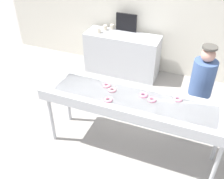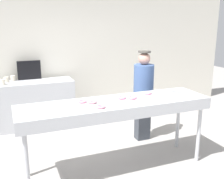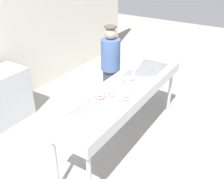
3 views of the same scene
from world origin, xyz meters
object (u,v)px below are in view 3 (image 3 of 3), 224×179
at_px(strawberry_donut_5, 126,98).
at_px(strawberry_donut_3, 100,97).
at_px(strawberry_donut_0, 131,78).
at_px(strawberry_donut_2, 124,81).
at_px(fryer_conveyor, 124,92).
at_px(strawberry_donut_4, 133,69).
at_px(worker_baker, 111,64).
at_px(strawberry_donut_1, 110,94).

bearing_deg(strawberry_donut_5, strawberry_donut_3, 116.39).
xyz_separation_m(strawberry_donut_0, strawberry_donut_2, (-0.14, 0.06, 0.00)).
distance_m(fryer_conveyor, strawberry_donut_4, 0.62).
xyz_separation_m(fryer_conveyor, strawberry_donut_3, (-0.44, 0.12, 0.10)).
xyz_separation_m(strawberry_donut_2, strawberry_donut_4, (0.46, 0.08, 0.00)).
xyz_separation_m(strawberry_donut_3, strawberry_donut_4, (1.03, 0.05, 0.00)).
xyz_separation_m(strawberry_donut_2, strawberry_donut_3, (-0.57, 0.03, 0.00)).
bearing_deg(fryer_conveyor, strawberry_donut_5, -146.45).
xyz_separation_m(strawberry_donut_2, worker_baker, (0.72, 0.68, -0.13)).
distance_m(strawberry_donut_1, strawberry_donut_4, 0.92).
distance_m(fryer_conveyor, strawberry_donut_0, 0.28).
xyz_separation_m(strawberry_donut_0, strawberry_donut_3, (-0.70, 0.09, 0.00)).
bearing_deg(fryer_conveyor, strawberry_donut_2, 35.66).
relative_size(strawberry_donut_2, strawberry_donut_3, 1.00).
distance_m(strawberry_donut_1, strawberry_donut_5, 0.24).
bearing_deg(strawberry_donut_3, strawberry_donut_4, 2.90).
height_order(strawberry_donut_4, strawberry_donut_5, same).
distance_m(strawberry_donut_4, strawberry_donut_5, 0.95).
bearing_deg(strawberry_donut_3, fryer_conveyor, -15.09).
bearing_deg(strawberry_donut_1, fryer_conveyor, -7.60).
bearing_deg(strawberry_donut_3, strawberry_donut_1, -32.75).
bearing_deg(worker_baker, strawberry_donut_0, 63.44).
bearing_deg(strawberry_donut_0, strawberry_donut_2, 157.69).
bearing_deg(strawberry_donut_0, worker_baker, 51.94).
bearing_deg(strawberry_donut_1, strawberry_donut_4, 8.04).
bearing_deg(strawberry_donut_1, strawberry_donut_0, -1.26).
height_order(fryer_conveyor, strawberry_donut_5, strawberry_donut_5).
height_order(fryer_conveyor, strawberry_donut_1, strawberry_donut_1).
bearing_deg(strawberry_donut_5, worker_baker, 40.44).
relative_size(strawberry_donut_2, strawberry_donut_4, 1.00).
bearing_deg(worker_baker, strawberry_donut_3, 38.36).
relative_size(strawberry_donut_3, worker_baker, 0.07).
bearing_deg(strawberry_donut_2, strawberry_donut_0, -22.31).
relative_size(strawberry_donut_0, strawberry_donut_3, 1.00).
xyz_separation_m(strawberry_donut_2, strawberry_donut_5, (-0.41, -0.28, 0.00)).
relative_size(fryer_conveyor, strawberry_donut_0, 22.78).
relative_size(strawberry_donut_0, strawberry_donut_4, 1.00).
height_order(strawberry_donut_3, strawberry_donut_5, same).
bearing_deg(worker_baker, strawberry_donut_1, 43.44).
height_order(strawberry_donut_1, worker_baker, worker_baker).
relative_size(strawberry_donut_4, worker_baker, 0.07).
bearing_deg(strawberry_donut_4, strawberry_donut_2, -169.64).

